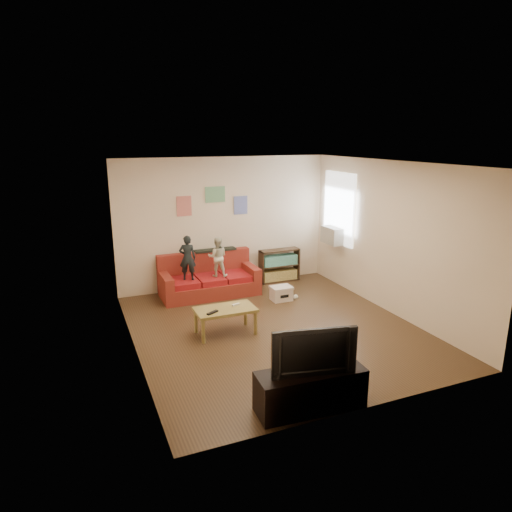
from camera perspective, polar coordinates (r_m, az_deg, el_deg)
name	(u,v)px	position (r m, az deg, el deg)	size (l,w,h in m)	color
room_shell	(275,250)	(7.25, 2.42, 0.80)	(4.52, 5.02, 2.72)	#4C3520
sofa	(209,280)	(9.24, -5.95, -3.04)	(1.93, 0.89, 0.85)	maroon
child_a	(188,258)	(8.81, -8.55, -0.23)	(0.32, 0.21, 0.88)	black
child_b	(218,257)	(8.98, -4.83, -0.11)	(0.38, 0.30, 0.79)	beige
coffee_table	(225,312)	(7.37, -3.86, -6.99)	(0.96, 0.53, 0.43)	olive
remote	(212,312)	(7.17, -5.47, -7.04)	(0.21, 0.05, 0.02)	black
game_controller	(236,305)	(7.45, -2.53, -6.10)	(0.14, 0.04, 0.03)	white
bookshelf	(279,267)	(10.01, 2.92, -1.37)	(0.89, 0.27, 0.71)	#3D2C1C
window	(339,208)	(9.67, 10.33, 5.87)	(0.04, 1.08, 1.48)	white
ac_unit	(333,235)	(9.71, 9.58, 2.57)	(0.28, 0.55, 0.35)	#B7B2A3
artwork_left	(184,206)	(9.21, -8.98, 6.18)	(0.30, 0.01, 0.40)	#D87266
artwork_center	(215,194)	(9.36, -5.13, 7.67)	(0.42, 0.01, 0.32)	#72B27F
artwork_right	(241,205)	(9.57, -1.94, 6.37)	(0.30, 0.01, 0.38)	#727FCC
file_box	(281,293)	(8.90, 3.17, -4.67)	(0.40, 0.31, 0.28)	white
tv_stand	(310,390)	(5.57, 6.81, -16.27)	(1.29, 0.43, 0.48)	black
television	(312,349)	(5.32, 6.99, -11.42)	(0.98, 0.13, 0.57)	black
tissue	(296,297)	(9.00, 4.98, -5.10)	(0.09, 0.09, 0.09)	white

